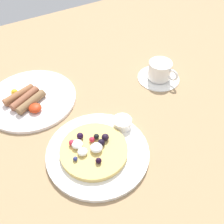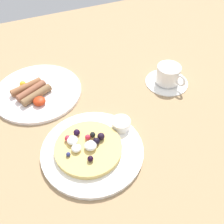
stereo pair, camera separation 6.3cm
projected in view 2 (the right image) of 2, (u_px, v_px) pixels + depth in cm
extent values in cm
cube|color=#9B7C56|center=(105.00, 133.00, 71.66)|extent=(196.56, 147.36, 3.00)
cylinder|color=white|center=(92.00, 151.00, 65.06)|extent=(25.82, 25.82, 1.18)
cylinder|color=#D5B460|center=(88.00, 148.00, 64.04)|extent=(16.88, 16.88, 1.39)
sphere|color=black|center=(77.00, 132.00, 65.52)|extent=(1.69, 1.69, 1.69)
sphere|color=black|center=(101.00, 136.00, 64.54)|extent=(1.86, 1.86, 1.86)
sphere|color=red|center=(73.00, 139.00, 64.11)|extent=(1.52, 1.52, 1.52)
sphere|color=black|center=(90.00, 159.00, 60.22)|extent=(1.44, 1.44, 1.44)
sphere|color=red|center=(88.00, 137.00, 64.67)|extent=(1.38, 1.38, 1.38)
sphere|color=navy|center=(68.00, 154.00, 61.27)|extent=(1.10, 1.10, 1.10)
sphere|color=black|center=(96.00, 141.00, 63.56)|extent=(1.77, 1.77, 1.77)
sphere|color=black|center=(93.00, 135.00, 65.23)|extent=(1.40, 1.40, 1.40)
sphere|color=red|center=(68.00, 138.00, 64.28)|extent=(1.59, 1.59, 1.59)
sphere|color=navy|center=(87.00, 146.00, 62.80)|extent=(1.26, 1.26, 1.26)
ellipsoid|color=white|center=(91.00, 146.00, 62.58)|extent=(2.99, 2.99, 1.79)
ellipsoid|color=white|center=(72.00, 140.00, 63.79)|extent=(2.80, 2.80, 1.68)
ellipsoid|color=white|center=(76.00, 148.00, 62.27)|extent=(2.43, 2.43, 1.46)
cylinder|color=white|center=(121.00, 124.00, 68.80)|extent=(5.04, 5.04, 2.52)
cylinder|color=#54290D|center=(121.00, 123.00, 68.43)|extent=(4.14, 4.14, 0.30)
cylinder|color=white|center=(38.00, 92.00, 80.54)|extent=(27.08, 27.08, 1.01)
cylinder|color=brown|center=(37.00, 95.00, 77.06)|extent=(9.94, 6.29, 2.32)
cylinder|color=brown|center=(31.00, 91.00, 78.32)|extent=(9.90, 6.45, 2.32)
cylinder|color=brown|center=(26.00, 87.00, 79.57)|extent=(10.14, 5.09, 2.32)
ellipsoid|color=white|center=(23.00, 85.00, 81.48)|extent=(7.41, 6.29, 0.60)
sphere|color=yellow|center=(23.00, 84.00, 81.11)|extent=(2.00, 2.00, 2.00)
ellipsoid|color=#B83012|center=(39.00, 101.00, 75.44)|extent=(3.67, 3.67, 2.02)
cylinder|color=white|center=(167.00, 82.00, 84.14)|extent=(13.74, 13.74, 0.68)
cylinder|color=white|center=(168.00, 74.00, 81.84)|extent=(7.46, 7.46, 5.67)
torus|color=white|center=(180.00, 80.00, 79.20)|extent=(2.00, 4.03, 3.98)
cylinder|color=#907751|center=(169.00, 70.00, 80.53)|extent=(6.34, 6.34, 0.45)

